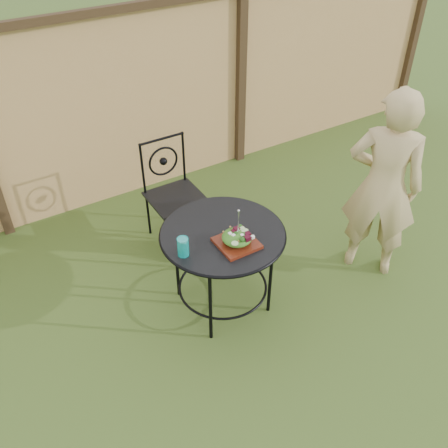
{
  "coord_description": "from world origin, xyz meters",
  "views": [
    {
      "loc": [
        -1.47,
        -2.07,
        2.99
      ],
      "look_at": [
        0.01,
        0.36,
        0.75
      ],
      "focal_mm": 40.0,
      "sensor_mm": 36.0,
      "label": 1
    }
  ],
  "objects_px": {
    "patio_table": "(223,247)",
    "salad_plate": "(237,243)",
    "patio_chair": "(173,190)",
    "diner": "(383,186)"
  },
  "relations": [
    {
      "from": "patio_chair",
      "to": "diner",
      "type": "xyz_separation_m",
      "value": [
        1.24,
        -1.23,
        0.31
      ]
    },
    {
      "from": "patio_chair",
      "to": "salad_plate",
      "type": "bearing_deg",
      "value": -92.8
    },
    {
      "from": "patio_table",
      "to": "diner",
      "type": "xyz_separation_m",
      "value": [
        1.31,
        -0.26,
        0.23
      ]
    },
    {
      "from": "patio_table",
      "to": "patio_chair",
      "type": "distance_m",
      "value": 0.97
    },
    {
      "from": "patio_table",
      "to": "salad_plate",
      "type": "distance_m",
      "value": 0.22
    },
    {
      "from": "patio_chair",
      "to": "salad_plate",
      "type": "relative_size",
      "value": 3.52
    },
    {
      "from": "patio_table",
      "to": "diner",
      "type": "height_order",
      "value": "diner"
    },
    {
      "from": "patio_table",
      "to": "diner",
      "type": "relative_size",
      "value": 0.57
    },
    {
      "from": "patio_chair",
      "to": "diner",
      "type": "height_order",
      "value": "diner"
    },
    {
      "from": "patio_chair",
      "to": "diner",
      "type": "distance_m",
      "value": 1.77
    }
  ]
}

